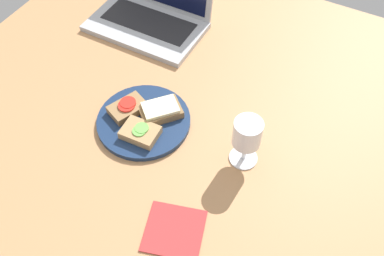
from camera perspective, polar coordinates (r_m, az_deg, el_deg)
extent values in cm
cube|color=#B27F51|center=(113.45, -2.10, 0.13)|extent=(140.00, 140.00, 3.00)
cylinder|color=navy|center=(112.50, -6.45, 0.93)|extent=(24.48, 24.48, 1.44)
cube|color=brown|center=(112.15, -4.11, 2.40)|extent=(12.30, 12.69, 2.08)
cube|color=#F4EAB7|center=(111.01, -4.15, 2.89)|extent=(10.55, 10.74, 0.90)
cube|color=#937047|center=(113.48, -8.58, 2.63)|extent=(9.48, 11.15, 2.17)
cylinder|color=red|center=(112.38, -8.74, 2.99)|extent=(4.45, 4.45, 0.49)
cylinder|color=red|center=(112.84, -8.54, 3.35)|extent=(4.22, 4.22, 0.64)
cube|color=#A88456|center=(107.99, -6.91, -0.59)|extent=(9.44, 7.14, 2.23)
cylinder|color=#6BB74C|center=(106.72, -7.06, -0.38)|extent=(3.48, 3.48, 0.31)
cylinder|color=#6BB74C|center=(107.10, -6.72, -0.01)|extent=(3.50, 3.50, 0.42)
cylinder|color=white|center=(106.36, 6.84, -3.97)|extent=(7.02, 7.02, 0.40)
cylinder|color=white|center=(103.54, 7.02, -2.92)|extent=(1.09, 1.09, 6.47)
cylinder|color=white|center=(98.13, 7.40, -0.69)|extent=(6.81, 6.81, 6.96)
cylinder|color=white|center=(98.64, 7.36, -0.91)|extent=(6.26, 6.26, 5.67)
cube|color=#ADAFB5|center=(139.22, -6.21, 13.25)|extent=(35.54, 21.05, 1.77)
cube|color=#232326|center=(139.83, -5.82, 13.99)|extent=(29.14, 11.58, 0.16)
cube|color=#B23333|center=(96.43, -2.39, -13.52)|extent=(15.65, 15.25, 0.40)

